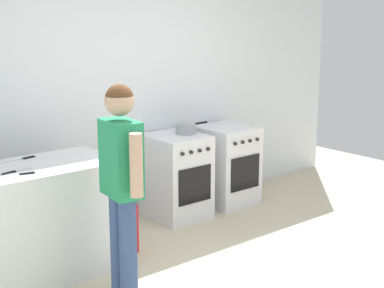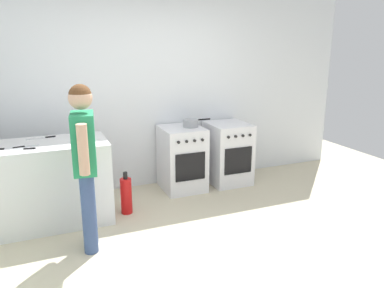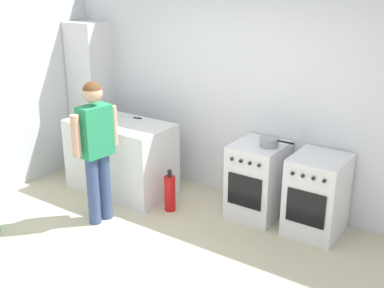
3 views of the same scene
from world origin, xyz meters
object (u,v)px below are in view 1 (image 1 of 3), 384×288
Objects in this scene: fire_extinguisher at (131,228)px; knife_paring at (23,174)px; pot at (186,129)px; knife_chef at (19,160)px; knife_utility at (16,171)px; oven_right at (226,165)px; person at (121,174)px; oven_left at (176,176)px.

knife_paring is at bearing -174.88° from fire_extinguisher.
pot is 1.23× the size of knife_chef.
fire_extinguisher is (1.00, -0.01, -0.69)m from knife_utility.
oven_right is 2.38m from person.
knife_chef and knife_paring have the same top height.
knife_chef is at bearing 109.72° from person.
knife_paring is (-0.16, -0.42, 0.00)m from knife_chef.
oven_right is at bearing 1.37° from pot.
oven_right is at bearing 28.44° from person.
knife_chef is 1.13m from fire_extinguisher.
oven_left is at bearing -180.00° from oven_right.
knife_utility is (-2.56, -0.47, 0.48)m from oven_right.
pot is 1.83m from knife_chef.
oven_right is 1.64m from fire_extinguisher.
oven_left and oven_right have the same top height.
pot is 1.84m from person.
pot is 1.29m from fire_extinguisher.
knife_chef is 0.45m from knife_paring.
pot is 1.53× the size of knife_utility.
pot reaches higher than oven_left.
knife_paring is at bearing 132.70° from person.
pot is at bearing 12.83° from knife_utility.
knife_utility is 1.21m from fire_extinguisher.
knife_paring is 1.21m from fire_extinguisher.
oven_left is 1.99m from knife_utility.
person is at bearing -70.28° from knife_chef.
person reaches higher than knife_paring.
knife_chef is at bearing 62.21° from knife_utility.
knife_chef is (-1.82, -0.13, 0.00)m from pot.
knife_utility reaches higher than oven_left.
pot reaches higher than fire_extinguisher.
knife_utility is 0.16× the size of person.
knife_paring is at bearing -163.05° from oven_left.
oven_left is 1.77m from knife_chef.
person is at bearing -51.36° from knife_utility.
oven_left is 2.00m from knife_paring.
oven_right is at bearing 17.04° from fire_extinguisher.
knife_utility is (-1.87, -0.47, 0.48)m from oven_left.
oven_left is at bearing 173.67° from pot.
fire_extinguisher is (0.99, 0.09, -0.69)m from knife_paring.
person is at bearing -140.77° from oven_left.
pot reaches higher than knife_utility.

